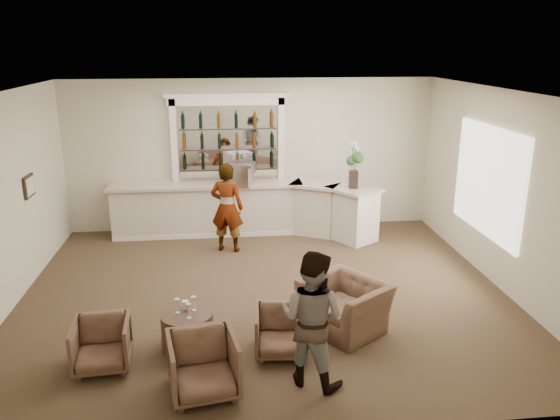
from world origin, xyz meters
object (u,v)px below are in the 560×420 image
object	(u,v)px
cocktail_table	(187,330)
armchair_right	(281,331)
bar_counter	(246,209)
espresso_machine	(240,173)
flower_vase	(354,162)
armchair_left	(102,344)
guest	(312,318)
sommelier	(227,208)
armchair_far	(345,305)
armchair_center	(203,365)

from	to	relation	value
cocktail_table	armchair_right	xyz separation A→B (m)	(1.26, -0.30, 0.07)
bar_counter	armchair_right	xyz separation A→B (m)	(0.23, -4.85, -0.25)
espresso_machine	flower_vase	bearing A→B (deg)	10.51
flower_vase	armchair_left	bearing A→B (deg)	-134.72
guest	flower_vase	size ratio (longest dim) A/B	1.78
espresso_machine	armchair_left	bearing A→B (deg)	-88.46
bar_counter	armchair_left	bearing A→B (deg)	-112.88
espresso_machine	sommelier	bearing A→B (deg)	-85.35
cocktail_table	guest	bearing A→B (deg)	-32.05
espresso_machine	flower_vase	xyz separation A→B (m)	(2.31, -0.54, 0.30)
sommelier	armchair_right	size ratio (longest dim) A/B	2.54
flower_vase	bar_counter	bearing A→B (deg)	164.22
guest	bar_counter	bearing A→B (deg)	-50.71
bar_counter	cocktail_table	xyz separation A→B (m)	(-1.03, -4.55, -0.32)
sommelier	flower_vase	bearing A→B (deg)	-156.39
armchair_left	armchair_right	xyz separation A→B (m)	(2.31, 0.09, -0.01)
cocktail_table	espresso_machine	world-z (taller)	espresso_machine
sommelier	cocktail_table	bearing A→B (deg)	96.84
sommelier	armchair_right	world-z (taller)	sommelier
flower_vase	sommelier	bearing A→B (deg)	-172.87
guest	flower_vase	world-z (taller)	flower_vase
armchair_far	flower_vase	size ratio (longest dim) A/B	1.17
cocktail_table	sommelier	bearing A→B (deg)	80.35
guest	armchair_far	bearing A→B (deg)	-85.60
sommelier	armchair_far	distance (m)	3.76
cocktail_table	sommelier	size ratio (longest dim) A/B	0.40
cocktail_table	guest	world-z (taller)	guest
armchair_right	flower_vase	world-z (taller)	flower_vase
armchair_center	bar_counter	bearing A→B (deg)	72.14
guest	armchair_center	size ratio (longest dim) A/B	2.11
sommelier	armchair_left	size ratio (longest dim) A/B	2.48
guest	flower_vase	bearing A→B (deg)	-74.94
armchair_far	guest	bearing A→B (deg)	-65.15
guest	cocktail_table	bearing A→B (deg)	1.78
guest	armchair_right	bearing A→B (deg)	-32.37
cocktail_table	armchair_center	xyz separation A→B (m)	(0.25, -1.07, 0.12)
guest	armchair_left	distance (m)	2.73
espresso_machine	bar_counter	bearing A→B (deg)	59.04
armchair_right	espresso_machine	world-z (taller)	espresso_machine
bar_counter	armchair_right	bearing A→B (deg)	-87.30
armchair_left	armchair_center	size ratio (longest dim) A/B	0.89
sommelier	armchair_center	world-z (taller)	sommelier
bar_counter	armchair_center	world-z (taller)	bar_counter
armchair_center	espresso_machine	xyz separation A→B (m)	(0.66, 5.54, 1.01)
armchair_far	flower_vase	distance (m)	4.02
armchair_left	flower_vase	bearing A→B (deg)	41.06
armchair_far	armchair_center	bearing A→B (deg)	-92.05
armchair_left	espresso_machine	bearing A→B (deg)	63.72
bar_counter	armchair_center	bearing A→B (deg)	-97.89
armchair_center	espresso_machine	bearing A→B (deg)	73.20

